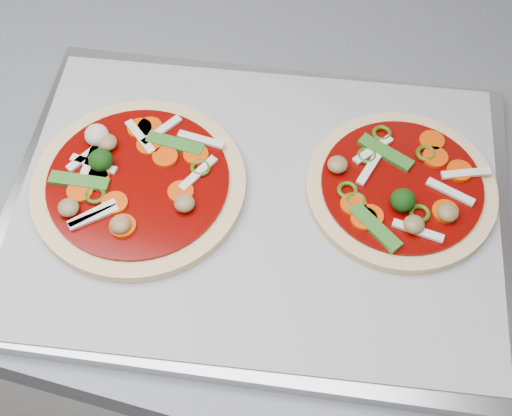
# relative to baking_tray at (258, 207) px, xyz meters

# --- Properties ---
(baking_tray) EXTENTS (0.53, 0.42, 0.02)m
(baking_tray) POSITION_rel_baking_tray_xyz_m (0.00, 0.00, 0.00)
(baking_tray) COLOR #9C9DA1
(baking_tray) RESTS_ON countertop
(parchment) EXTENTS (0.51, 0.41, 0.00)m
(parchment) POSITION_rel_baking_tray_xyz_m (0.00, 0.00, 0.01)
(parchment) COLOR #999A9F
(parchment) RESTS_ON baking_tray
(pizza_left) EXTENTS (0.27, 0.27, 0.04)m
(pizza_left) POSITION_rel_baking_tray_xyz_m (-0.12, -0.02, 0.02)
(pizza_left) COLOR tan
(pizza_left) RESTS_ON parchment
(pizza_right) EXTENTS (0.22, 0.22, 0.03)m
(pizza_right) POSITION_rel_baking_tray_xyz_m (0.13, 0.05, 0.02)
(pizza_right) COLOR tan
(pizza_right) RESTS_ON parchment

